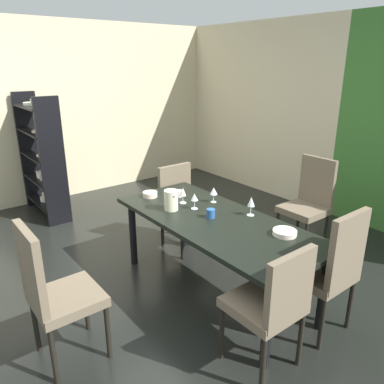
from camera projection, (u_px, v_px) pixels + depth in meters
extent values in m
cube|color=black|center=(139.00, 276.00, 3.73)|extent=(5.65, 6.02, 0.02)
cube|color=beige|center=(254.00, 109.00, 5.99)|extent=(3.03, 0.10, 2.59)
cube|color=beige|center=(36.00, 114.00, 5.35)|extent=(0.10, 6.02, 2.59)
cube|color=black|center=(215.00, 221.00, 3.24)|extent=(2.00, 0.85, 0.04)
cylinder|color=black|center=(183.00, 218.00, 4.21)|extent=(0.07, 0.07, 0.68)
cylinder|color=black|center=(323.00, 291.00, 2.88)|extent=(0.07, 0.07, 0.68)
cylinder|color=black|center=(133.00, 233.00, 3.84)|extent=(0.07, 0.07, 0.68)
cylinder|color=black|center=(267.00, 326.00, 2.50)|extent=(0.07, 0.07, 0.68)
cube|color=brown|center=(304.00, 210.00, 4.10)|extent=(0.44, 0.44, 0.07)
cube|color=brown|center=(317.00, 182.00, 4.12)|extent=(0.42, 0.05, 0.56)
cylinder|color=black|center=(305.00, 242.00, 3.93)|extent=(0.04, 0.04, 0.43)
cylinder|color=black|center=(277.00, 230.00, 4.21)|extent=(0.04, 0.04, 0.43)
cylinder|color=black|center=(326.00, 232.00, 4.15)|extent=(0.04, 0.04, 0.43)
cylinder|color=black|center=(298.00, 221.00, 4.44)|extent=(0.04, 0.04, 0.43)
cube|color=brown|center=(263.00, 305.00, 2.50)|extent=(0.44, 0.44, 0.07)
cube|color=brown|center=(290.00, 288.00, 2.28)|extent=(0.05, 0.42, 0.47)
cylinder|color=black|center=(222.00, 332.00, 2.62)|extent=(0.04, 0.04, 0.43)
cylinder|color=black|center=(259.00, 311.00, 2.84)|extent=(0.04, 0.04, 0.43)
cylinder|color=black|center=(263.00, 365.00, 2.33)|extent=(0.04, 0.04, 0.43)
cylinder|color=black|center=(300.00, 339.00, 2.56)|extent=(0.04, 0.04, 0.43)
cube|color=brown|center=(67.00, 298.00, 2.57)|extent=(0.44, 0.44, 0.07)
cube|color=brown|center=(31.00, 271.00, 2.36)|extent=(0.42, 0.05, 0.58)
cylinder|color=black|center=(86.00, 305.00, 2.91)|extent=(0.04, 0.04, 0.43)
cylinder|color=black|center=(108.00, 332.00, 2.62)|extent=(0.04, 0.04, 0.43)
cylinder|color=black|center=(36.00, 326.00, 2.69)|extent=(0.04, 0.04, 0.43)
cylinder|color=black|center=(54.00, 357.00, 2.40)|extent=(0.04, 0.04, 0.43)
cube|color=brown|center=(318.00, 274.00, 2.87)|extent=(0.44, 0.44, 0.07)
cube|color=brown|center=(347.00, 251.00, 2.63)|extent=(0.05, 0.42, 0.56)
cylinder|color=black|center=(280.00, 299.00, 2.98)|extent=(0.04, 0.04, 0.43)
cylinder|color=black|center=(309.00, 283.00, 3.20)|extent=(0.04, 0.04, 0.43)
cylinder|color=black|center=(322.00, 324.00, 2.70)|extent=(0.04, 0.04, 0.43)
cylinder|color=black|center=(350.00, 304.00, 2.92)|extent=(0.04, 0.04, 0.43)
cube|color=brown|center=(186.00, 209.00, 4.12)|extent=(0.44, 0.44, 0.07)
cube|color=brown|center=(175.00, 185.00, 4.20)|extent=(0.05, 0.42, 0.46)
cylinder|color=black|center=(210.00, 231.00, 4.18)|extent=(0.04, 0.04, 0.43)
cylinder|color=black|center=(182.00, 241.00, 3.96)|extent=(0.04, 0.04, 0.43)
cylinder|color=black|center=(189.00, 220.00, 4.46)|extent=(0.04, 0.04, 0.43)
cylinder|color=black|center=(162.00, 229.00, 4.24)|extent=(0.04, 0.04, 0.43)
cube|color=black|center=(31.00, 150.00, 5.32)|extent=(0.05, 0.31, 1.63)
cube|color=black|center=(53.00, 164.00, 4.63)|extent=(0.05, 0.31, 1.63)
cube|color=black|center=(48.00, 202.00, 5.19)|extent=(0.96, 0.31, 0.02)
cylinder|color=white|center=(46.00, 199.00, 5.20)|extent=(0.16, 0.16, 0.06)
cylinder|color=silver|center=(46.00, 197.00, 5.19)|extent=(0.10, 0.10, 0.12)
cube|color=black|center=(45.00, 180.00, 5.08)|extent=(0.96, 0.31, 0.02)
cylinder|color=beige|center=(45.00, 178.00, 5.04)|extent=(0.14, 0.14, 0.04)
cylinder|color=white|center=(42.00, 174.00, 5.14)|extent=(0.14, 0.14, 0.09)
cube|color=black|center=(41.00, 156.00, 4.98)|extent=(0.96, 0.31, 0.02)
cylinder|color=silver|center=(42.00, 155.00, 4.94)|extent=(0.14, 0.14, 0.02)
cube|color=black|center=(38.00, 132.00, 4.87)|extent=(0.96, 0.31, 0.02)
cylinder|color=#EEE7C6|center=(39.00, 131.00, 4.81)|extent=(0.19, 0.19, 0.02)
cube|color=black|center=(35.00, 107.00, 4.76)|extent=(0.96, 0.31, 0.02)
cylinder|color=#E7EDC7|center=(32.00, 104.00, 4.83)|extent=(0.21, 0.21, 0.04)
cylinder|color=white|center=(35.00, 102.00, 4.72)|extent=(0.10, 0.10, 0.09)
cylinder|color=silver|center=(213.00, 202.00, 3.62)|extent=(0.06, 0.06, 0.00)
cylinder|color=silver|center=(213.00, 198.00, 3.60)|extent=(0.01, 0.01, 0.08)
cone|color=silver|center=(214.00, 191.00, 3.58)|extent=(0.07, 0.07, 0.07)
cylinder|color=silver|center=(250.00, 215.00, 3.31)|extent=(0.07, 0.07, 0.00)
cylinder|color=silver|center=(251.00, 211.00, 3.29)|extent=(0.01, 0.01, 0.08)
cone|color=silver|center=(251.00, 202.00, 3.26)|extent=(0.07, 0.07, 0.09)
cylinder|color=silver|center=(194.00, 209.00, 3.45)|extent=(0.06, 0.06, 0.00)
cylinder|color=silver|center=(194.00, 204.00, 3.44)|extent=(0.01, 0.01, 0.08)
cone|color=silver|center=(194.00, 197.00, 3.42)|extent=(0.07, 0.07, 0.07)
cylinder|color=silver|center=(183.00, 203.00, 3.60)|extent=(0.07, 0.07, 0.00)
cylinder|color=silver|center=(183.00, 199.00, 3.58)|extent=(0.01, 0.01, 0.07)
cone|color=silver|center=(183.00, 192.00, 3.56)|extent=(0.06, 0.06, 0.08)
cylinder|color=beige|center=(150.00, 194.00, 3.75)|extent=(0.15, 0.15, 0.05)
cylinder|color=white|center=(285.00, 233.00, 2.93)|extent=(0.19, 0.19, 0.04)
cylinder|color=#28569A|center=(211.00, 213.00, 3.24)|extent=(0.07, 0.07, 0.08)
cylinder|color=silver|center=(179.00, 193.00, 3.75)|extent=(0.07, 0.07, 0.07)
cylinder|color=beige|center=(171.00, 200.00, 3.40)|extent=(0.13, 0.13, 0.19)
cone|color=beige|center=(175.00, 194.00, 3.33)|extent=(0.04, 0.04, 0.03)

